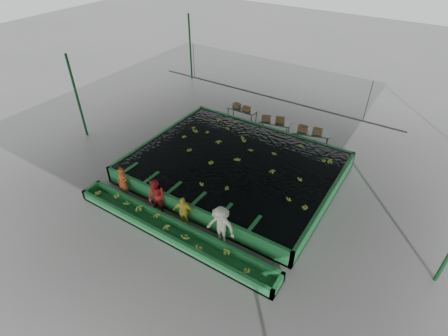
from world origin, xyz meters
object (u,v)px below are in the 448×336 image
Objects in this scene: worker_d at (221,226)px; packing_table_mid at (274,128)px; box_stack_left at (241,109)px; worker_b at (156,197)px; packing_table_right at (310,139)px; flotation_tank at (234,167)px; worker_a at (123,182)px; worker_c at (183,211)px; packing_table_left at (242,115)px; sorting_trough at (171,231)px; box_stack_mid at (273,121)px; box_stack_right at (310,132)px.

packing_table_mid is at bearing 97.15° from worker_d.
packing_table_mid is at bearing -6.94° from box_stack_left.
worker_b is 0.85× the size of packing_table_right.
worker_b is 9.23m from packing_table_mid.
flotation_tank is 5.59m from worker_a.
worker_c is 0.80× the size of worker_d.
flotation_tank is 4.82m from packing_table_mid.
packing_table_left is (-2.57, 5.17, -0.01)m from flotation_tank.
worker_d reaches higher than flotation_tank.
worker_a is at bearing -123.04° from packing_table_right.
worker_b is (-1.44, 0.80, 0.64)m from sorting_trough.
packing_table_left is at bearing 116.46° from flotation_tank.
worker_d is 9.36m from packing_table_mid.
packing_table_right is (3.72, 8.97, -0.41)m from worker_b.
flotation_tank is 7.32× the size of box_stack_mid.
box_stack_right is (4.78, -0.56, 0.52)m from packing_table_left.
packing_table_mid is at bearing 90.93° from flotation_tank.
packing_table_mid is (3.48, 9.12, -0.36)m from worker_a.
worker_b is 9.72m from packing_table_right.
box_stack_right is at bearing 50.33° from worker_a.
packing_table_right is at bearing 43.41° from box_stack_right.
worker_c is (0.04, 0.80, 0.51)m from sorting_trough.
packing_table_right reaches higher than packing_table_mid.
worker_a reaches higher than sorting_trough.
sorting_trough is 1.77m from worker_b.
worker_b reaches higher than packing_table_left.
box_stack_left is (-4.58, 9.43, -0.08)m from worker_d.
sorting_trough is at bearing -102.82° from box_stack_right.
worker_d is 1.57× the size of box_stack_left.
worker_d is at bearing -20.87° from worker_c.
box_stack_left is (-0.04, -0.04, 0.44)m from packing_table_left.
worker_a is 1.14× the size of box_stack_mid.
worker_b is at bearing -83.19° from packing_table_left.
box_stack_left is (-1.17, 9.43, -0.02)m from worker_b.
box_stack_left is 0.89× the size of box_stack_right.
flotation_tank is at bearing -89.07° from packing_table_mid.
flotation_tank is at bearing 43.67° from worker_a.
box_stack_right reaches higher than packing_table_mid.
packing_table_left is 0.92× the size of packing_table_right.
worker_c is 1.11× the size of box_stack_mid.
box_stack_mid is 1.01× the size of box_stack_right.
packing_table_mid is (2.49, -0.35, -0.02)m from packing_table_left.
worker_d reaches higher than sorting_trough.
worker_a is (-3.56, -4.30, 0.33)m from flotation_tank.
box_stack_right is (2.17, 8.90, 0.20)m from worker_c.
packing_table_left is at bearing 98.67° from worker_b.
flotation_tank is 5.13m from box_stack_right.
worker_a is 3.60m from worker_c.
packing_table_mid is at bearing 83.35° from worker_b.
worker_b is 1.30× the size of box_stack_mid.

